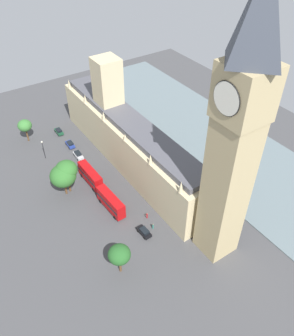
# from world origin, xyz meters

# --- Properties ---
(ground_plane) EXTENTS (136.61, 136.61, 0.00)m
(ground_plane) POSITION_xyz_m (0.00, 0.00, 0.00)
(ground_plane) COLOR #424244
(river_thames) EXTENTS (33.97, 122.94, 0.25)m
(river_thames) POSITION_xyz_m (-30.97, 0.00, 0.12)
(river_thames) COLOR slate
(river_thames) RESTS_ON ground
(parliament_building) EXTENTS (11.21, 66.61, 29.28)m
(parliament_building) POSITION_xyz_m (-1.99, -1.39, 8.41)
(parliament_building) COLOR #CCBA8E
(parliament_building) RESTS_ON ground
(clock_tower) EXTENTS (8.48, 8.48, 62.51)m
(clock_tower) POSITION_xyz_m (-1.89, 38.09, 32.39)
(clock_tower) COLOR tan
(clock_tower) RESTS_ON ground
(car_dark_green_kerbside) EXTENTS (1.92, 4.28, 1.74)m
(car_dark_green_kerbside) POSITION_xyz_m (10.41, -27.31, 0.89)
(car_dark_green_kerbside) COLOR #19472D
(car_dark_green_kerbside) RESTS_ON ground
(car_blue_midblock) EXTENTS (2.10, 4.30, 1.74)m
(car_blue_midblock) POSITION_xyz_m (10.27, -18.18, 0.89)
(car_blue_midblock) COLOR navy
(car_blue_midblock) RESTS_ON ground
(car_silver_far_end) EXTENTS (2.07, 4.46, 1.74)m
(car_silver_far_end) POSITION_xyz_m (10.51, -11.42, 0.89)
(car_silver_far_end) COLOR #B7B7BC
(car_silver_far_end) RESTS_ON ground
(double_decker_bus_near_tower) EXTENTS (2.84, 10.55, 4.75)m
(double_decker_bus_near_tower) POSITION_xyz_m (12.53, 1.45, 2.63)
(double_decker_bus_near_tower) COLOR #B20C0F
(double_decker_bus_near_tower) RESTS_ON ground
(double_decker_bus_under_trees) EXTENTS (3.06, 10.61, 4.75)m
(double_decker_bus_under_trees) POSITION_xyz_m (12.80, 13.87, 2.63)
(double_decker_bus_under_trees) COLOR #B20C0F
(double_decker_bus_under_trees) RESTS_ON ground
(car_black_trailing) EXTENTS (2.06, 4.34, 1.74)m
(car_black_trailing) POSITION_xyz_m (10.22, 25.86, 0.89)
(car_black_trailing) COLOR black
(car_black_trailing) RESTS_ON ground
(pedestrian_opposite_hall) EXTENTS (0.62, 0.69, 1.67)m
(pedestrian_opposite_hall) POSITION_xyz_m (7.38, 25.57, 0.75)
(pedestrian_opposite_hall) COLOR #336B60
(pedestrian_opposite_hall) RESTS_ON ground
(pedestrian_by_river_gate) EXTENTS (0.64, 0.55, 1.68)m
(pedestrian_by_river_gate) POSITION_xyz_m (6.64, 21.74, 0.75)
(pedestrian_by_river_gate) COLOR maroon
(pedestrian_by_river_gate) RESTS_ON ground
(plane_tree_leading) EXTENTS (6.06, 6.06, 10.33)m
(plane_tree_leading) POSITION_xyz_m (19.05, 1.35, 7.71)
(plane_tree_leading) COLOR brown
(plane_tree_leading) RESTS_ON ground
(plane_tree_corner) EXTENTS (5.00, 5.00, 8.13)m
(plane_tree_corner) POSITION_xyz_m (20.35, 31.61, 5.96)
(plane_tree_corner) COLOR brown
(plane_tree_corner) RESTS_ON ground
(plane_tree_slot_10) EXTENTS (7.08, 7.08, 9.53)m
(plane_tree_slot_10) POSITION_xyz_m (20.34, 1.71, 6.50)
(plane_tree_slot_10) COLOR brown
(plane_tree_slot_10) RESTS_ON ground
(plane_tree_slot_11) EXTENTS (4.53, 4.53, 7.91)m
(plane_tree_slot_11) POSITION_xyz_m (20.62, -29.06, 5.92)
(plane_tree_slot_11) COLOR brown
(plane_tree_slot_11) RESTS_ON ground
(street_lamp_slot_12) EXTENTS (0.56, 0.56, 6.55)m
(street_lamp_slot_12) POSITION_xyz_m (19.39, -16.75, 4.55)
(street_lamp_slot_12) COLOR black
(street_lamp_slot_12) RESTS_ON ground
(street_lamp_slot_13) EXTENTS (0.56, 0.56, 6.18)m
(street_lamp_slot_13) POSITION_xyz_m (19.24, -3.69, 4.33)
(street_lamp_slot_13) COLOR black
(street_lamp_slot_13) RESTS_ON ground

